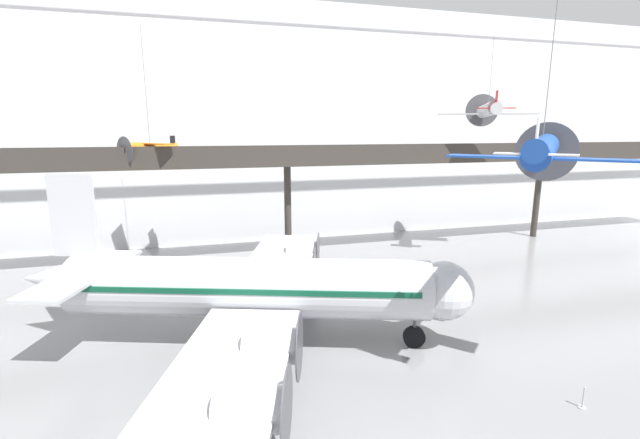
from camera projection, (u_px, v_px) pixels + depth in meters
The scene contains 8 objects.
hangar_back_wall at pixel (273, 125), 49.17m from camera, with size 140.00×3.00×26.43m.
mezzanine_walkway at pixel (289, 163), 41.15m from camera, with size 110.00×3.20×11.31m.
ceiling_truss_beam at pixel (289, 23), 37.70m from camera, with size 120.00×0.60×0.60m.
airliner_silver_main at pixel (246, 288), 25.29m from camera, with size 26.22×30.54×10.25m.
suspended_plane_blue_trainer at pixel (541, 151), 19.65m from camera, with size 7.27×7.32×11.38m.
suspended_plane_orange_highwing at pixel (150, 147), 37.85m from camera, with size 5.44×5.74×11.56m.
suspended_plane_silver_racer at pixel (488, 110), 41.36m from camera, with size 8.99×7.92×8.55m.
stanchion_barrier at pixel (583, 401), 19.90m from camera, with size 0.36×0.36×1.08m.
Camera 1 is at (-8.13, -10.83, 12.75)m, focal length 24.00 mm.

